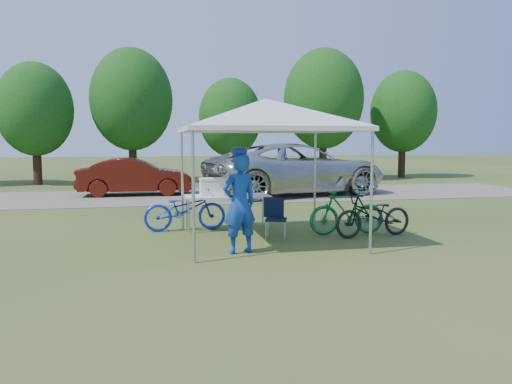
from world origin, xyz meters
TOP-DOWN VIEW (x-y plane):
  - ground at (0.00, 0.00)m, footprint 100.00×100.00m
  - gravel_strip at (0.00, 8.00)m, footprint 24.00×5.00m
  - canopy at (0.00, 0.00)m, footprint 4.53×4.53m
  - treeline at (-0.29, 14.05)m, footprint 24.89×4.28m
  - folding_table at (-0.54, 1.36)m, footprint 1.83×0.76m
  - folding_chair at (0.26, 0.27)m, footprint 0.52×0.54m
  - cooler at (-0.87, 1.36)m, footprint 0.53×0.36m
  - ice_cream_cup at (-0.06, 1.31)m, footprint 0.09×0.09m
  - cyclist at (-0.67, -0.93)m, footprint 0.73×0.59m
  - bike_blue at (-1.45, 1.41)m, footprint 1.78×0.70m
  - bike_green at (1.80, 0.29)m, footprint 1.61×0.48m
  - bike_dark at (2.22, -0.07)m, footprint 1.77×0.83m
  - minivan at (2.87, 7.67)m, footprint 7.00×4.40m
  - sedan at (-2.73, 8.59)m, footprint 3.93×1.41m

SIDE VIEW (x-z plane):
  - ground at x=0.00m, z-range 0.00..0.00m
  - gravel_strip at x=0.00m, z-range 0.00..0.02m
  - bike_dark at x=2.22m, z-range 0.00..0.89m
  - bike_blue at x=-1.45m, z-range 0.00..0.92m
  - folding_chair at x=0.26m, z-range 0.07..0.87m
  - bike_green at x=1.80m, z-range 0.00..0.96m
  - sedan at x=-2.73m, z-range 0.02..1.31m
  - folding_table at x=-0.54m, z-range 0.33..1.08m
  - ice_cream_cup at x=-0.06m, z-range 0.75..0.82m
  - cyclist at x=-0.67m, z-range 0.00..1.72m
  - minivan at x=2.87m, z-range 0.02..1.82m
  - cooler at x=-0.87m, z-range 0.75..1.13m
  - canopy at x=0.00m, z-range 1.15..4.15m
  - treeline at x=-0.29m, z-range 0.38..6.68m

